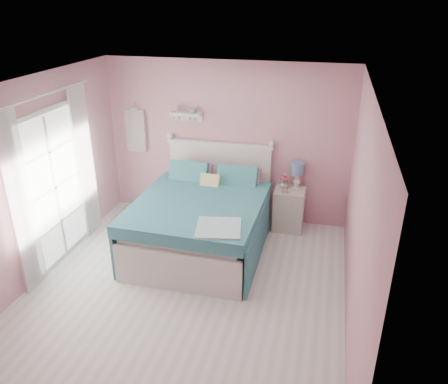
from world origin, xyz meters
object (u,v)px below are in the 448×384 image
at_px(bed, 202,221).
at_px(nightstand, 289,209).
at_px(vase, 284,184).
at_px(teacup, 285,190).
at_px(table_lamp, 297,170).

relative_size(bed, nightstand, 3.34).
xyz_separation_m(bed, vase, (1.09, 0.93, 0.32)).
bearing_deg(teacup, vase, 104.68).
xyz_separation_m(table_lamp, teacup, (-0.15, -0.24, -0.26)).
xyz_separation_m(bed, nightstand, (1.19, 0.88, -0.08)).
relative_size(bed, vase, 16.84).
bearing_deg(bed, table_lamp, 39.47).
height_order(bed, vase, bed).
relative_size(vase, teacup, 1.48).
distance_m(bed, vase, 1.47).
relative_size(nightstand, table_lamp, 1.61).
xyz_separation_m(bed, table_lamp, (1.28, 1.00, 0.55)).
bearing_deg(nightstand, table_lamp, 55.31).
distance_m(nightstand, table_lamp, 0.65).
height_order(nightstand, table_lamp, table_lamp).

